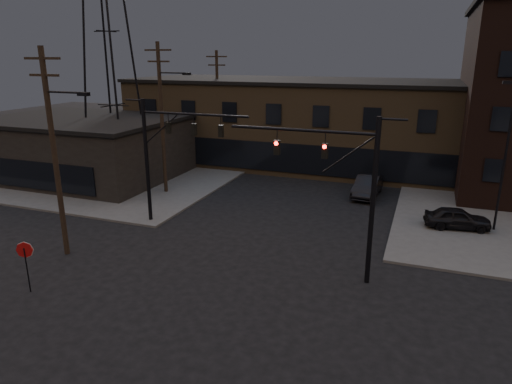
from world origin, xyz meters
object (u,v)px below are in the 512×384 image
parked_car_lot_a (457,218)px  traffic_signal_far (163,148)px  stop_sign (25,255)px  car_crossing (367,186)px  traffic_signal_near (349,182)px

parked_car_lot_a → traffic_signal_far: bearing=98.8°
stop_sign → car_crossing: 24.38m
stop_sign → parked_car_lot_a: 24.34m
stop_sign → car_crossing: stop_sign is taller
traffic_signal_near → car_crossing: (-0.77, 14.37, -4.13)m
traffic_signal_far → car_crossing: (11.31, 10.87, -4.21)m
parked_car_lot_a → traffic_signal_near: bearing=140.1°
traffic_signal_near → parked_car_lot_a: 11.23m
traffic_signal_far → parked_car_lot_a: bearing=17.2°
stop_sign → parked_car_lot_a: bearing=39.3°
traffic_signal_near → car_crossing: traffic_signal_near is taller
stop_sign → parked_car_lot_a: stop_sign is taller
traffic_signal_near → traffic_signal_far: (-12.07, 3.50, 0.08)m
parked_car_lot_a → car_crossing: size_ratio=0.80×
traffic_signal_far → stop_sign: bearing=-97.3°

